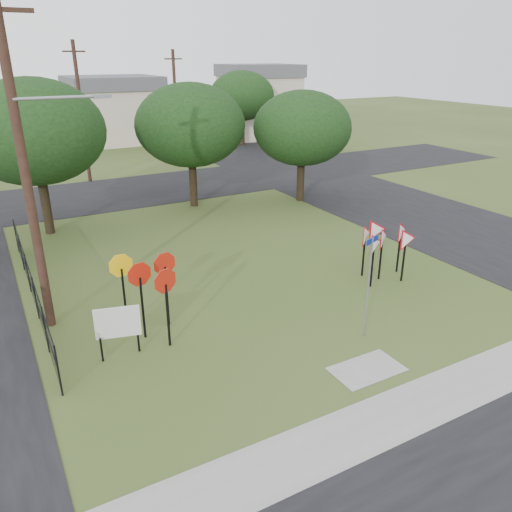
{
  "coord_description": "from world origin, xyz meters",
  "views": [
    {
      "loc": [
        -8.34,
        -11.11,
        8.14
      ],
      "look_at": [
        -0.54,
        3.0,
        1.6
      ],
      "focal_mm": 35.0,
      "sensor_mm": 36.0,
      "label": 1
    }
  ],
  "objects": [
    {
      "name": "ground",
      "position": [
        0.0,
        0.0,
        0.0
      ],
      "size": [
        140.0,
        140.0,
        0.0
      ],
      "primitive_type": "plane",
      "color": "#33471A"
    },
    {
      "name": "sidewalk",
      "position": [
        0.0,
        -4.2,
        0.01
      ],
      "size": [
        30.0,
        1.6,
        0.02
      ],
      "primitive_type": "cube",
      "color": "gray",
      "rests_on": "ground"
    },
    {
      "name": "planting_strip",
      "position": [
        0.0,
        -5.4,
        0.01
      ],
      "size": [
        30.0,
        0.8,
        0.02
      ],
      "primitive_type": "cube",
      "color": "#33471A",
      "rests_on": "ground"
    },
    {
      "name": "street_right",
      "position": [
        12.0,
        10.0,
        0.01
      ],
      "size": [
        8.0,
        50.0,
        0.02
      ],
      "primitive_type": "cube",
      "color": "black",
      "rests_on": "ground"
    },
    {
      "name": "street_far",
      "position": [
        0.0,
        20.0,
        0.01
      ],
      "size": [
        60.0,
        8.0,
        0.02
      ],
      "primitive_type": "cube",
      "color": "black",
      "rests_on": "ground"
    },
    {
      "name": "curb_pad",
      "position": [
        0.0,
        -2.4,
        0.01
      ],
      "size": [
        2.0,
        1.2,
        0.02
      ],
      "primitive_type": "cube",
      "color": "gray",
      "rests_on": "ground"
    },
    {
      "name": "street_name_sign",
      "position": [
        1.11,
        -0.95,
        1.85
      ],
      "size": [
        0.64,
        0.26,
        3.25
      ],
      "color": "gray",
      "rests_on": "ground"
    },
    {
      "name": "stop_sign_cluster",
      "position": [
        -4.59,
        2.39,
        1.86
      ],
      "size": [
        1.99,
        1.89,
        2.52
      ],
      "color": "black",
      "rests_on": "ground"
    },
    {
      "name": "yield_sign_cluster",
      "position": [
        4.58,
        2.16,
        1.62
      ],
      "size": [
        2.74,
        1.54,
        2.19
      ],
      "color": "black",
      "rests_on": "ground"
    },
    {
      "name": "info_board",
      "position": [
        -5.8,
        1.57,
        1.05
      ],
      "size": [
        1.24,
        0.35,
        1.59
      ],
      "color": "black",
      "rests_on": "ground"
    },
    {
      "name": "utility_pole_main",
      "position": [
        -7.24,
        4.5,
        5.21
      ],
      "size": [
        3.55,
        0.33,
        10.0
      ],
      "color": "#39231A",
      "rests_on": "ground"
    },
    {
      "name": "far_pole_a",
      "position": [
        -2.0,
        24.0,
        4.6
      ],
      "size": [
        1.4,
        0.24,
        9.0
      ],
      "color": "#39231A",
      "rests_on": "ground"
    },
    {
      "name": "far_pole_b",
      "position": [
        6.0,
        28.0,
        4.35
      ],
      "size": [
        1.4,
        0.24,
        8.5
      ],
      "color": "#39231A",
      "rests_on": "ground"
    },
    {
      "name": "fence_run",
      "position": [
        -7.6,
        6.25,
        0.78
      ],
      "size": [
        0.05,
        11.55,
        1.5
      ],
      "color": "black",
      "rests_on": "ground"
    },
    {
      "name": "house_mid",
      "position": [
        4.0,
        40.0,
        3.15
      ],
      "size": [
        8.4,
        8.4,
        6.2
      ],
      "color": "beige",
      "rests_on": "ground"
    },
    {
      "name": "house_right",
      "position": [
        18.0,
        36.0,
        3.65
      ],
      "size": [
        8.3,
        8.3,
        7.2
      ],
      "color": "beige",
      "rests_on": "ground"
    },
    {
      "name": "tree_near_left",
      "position": [
        -6.0,
        14.0,
        4.86
      ],
      "size": [
        6.4,
        6.4,
        7.27
      ],
      "color": "black",
      "rests_on": "ground"
    },
    {
      "name": "tree_near_mid",
      "position": [
        2.0,
        15.0,
        4.54
      ],
      "size": [
        6.0,
        6.0,
        6.8
      ],
      "color": "black",
      "rests_on": "ground"
    },
    {
      "name": "tree_near_right",
      "position": [
        8.0,
        13.0,
        4.22
      ],
      "size": [
        5.6,
        5.6,
        6.33
      ],
      "color": "black",
      "rests_on": "ground"
    },
    {
      "name": "tree_far_right",
      "position": [
        14.0,
        32.0,
        4.54
      ],
      "size": [
        6.0,
        6.0,
        6.8
      ],
      "color": "black",
      "rests_on": "ground"
    }
  ]
}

